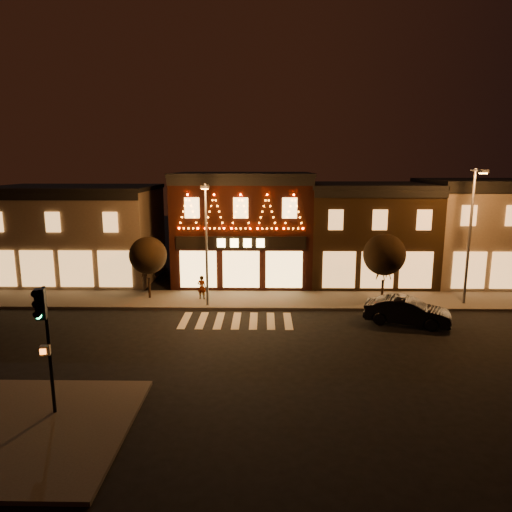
{
  "coord_description": "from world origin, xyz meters",
  "views": [
    {
      "loc": [
        1.58,
        -21.7,
        8.92
      ],
      "look_at": [
        1.14,
        4.0,
        3.84
      ],
      "focal_mm": 32.6,
      "sensor_mm": 36.0,
      "label": 1
    }
  ],
  "objects_px": {
    "streetlamp_mid": "(206,236)",
    "pedestrian": "(202,287)",
    "traffic_signal_near": "(44,326)",
    "dark_sedan": "(407,311)"
  },
  "relations": [
    {
      "from": "traffic_signal_near",
      "to": "pedestrian",
      "type": "bearing_deg",
      "value": 63.37
    },
    {
      "from": "streetlamp_mid",
      "to": "pedestrian",
      "type": "relative_size",
      "value": 4.83
    },
    {
      "from": "streetlamp_mid",
      "to": "dark_sedan",
      "type": "bearing_deg",
      "value": -7.43
    },
    {
      "from": "streetlamp_mid",
      "to": "dark_sedan",
      "type": "distance_m",
      "value": 12.58
    },
    {
      "from": "streetlamp_mid",
      "to": "dark_sedan",
      "type": "relative_size",
      "value": 1.63
    },
    {
      "from": "pedestrian",
      "to": "traffic_signal_near",
      "type": "bearing_deg",
      "value": 88.67
    },
    {
      "from": "traffic_signal_near",
      "to": "pedestrian",
      "type": "distance_m",
      "value": 15.17
    },
    {
      "from": "traffic_signal_near",
      "to": "dark_sedan",
      "type": "height_order",
      "value": "traffic_signal_near"
    },
    {
      "from": "traffic_signal_near",
      "to": "pedestrian",
      "type": "xyz_separation_m",
      "value": [
        3.47,
        14.56,
        -2.5
      ]
    },
    {
      "from": "traffic_signal_near",
      "to": "streetlamp_mid",
      "type": "xyz_separation_m",
      "value": [
        4.02,
        13.0,
        1.18
      ]
    }
  ]
}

